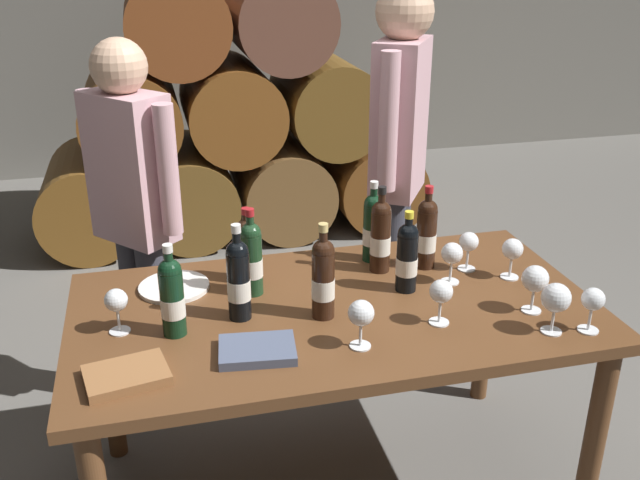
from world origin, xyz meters
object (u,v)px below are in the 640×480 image
object	(u,v)px
leather_ledger	(126,375)
sommelier_presenting	(399,149)
wine_bottle_4	(247,249)
wine_bottle_5	(426,233)
wine_bottle_2	(238,278)
wine_glass_5	(556,299)
wine_glass_1	(593,301)
wine_glass_4	(535,280)
wine_glass_7	(361,315)
tasting_notebook	(257,350)
wine_bottle_0	(323,278)
wine_bottle_8	(172,296)
taster_seated_left	(134,201)
wine_bottle_7	(251,258)
wine_bottle_1	(407,256)
wine_glass_6	(469,243)
wine_bottle_3	(373,227)
wine_glass_2	(441,293)
wine_glass_0	(452,255)
wine_glass_8	(512,250)
dining_table	(335,330)
wine_bottle_6	(381,235)
wine_glass_3	(116,302)
serving_plate	(174,287)

from	to	relation	value
leather_ledger	sommelier_presenting	xyz separation A→B (m)	(1.14, 1.01, 0.27)
wine_bottle_4	wine_bottle_5	world-z (taller)	wine_bottle_5
wine_bottle_2	wine_glass_5	world-z (taller)	wine_bottle_2
wine_glass_1	wine_glass_4	distance (m)	0.19
wine_glass_7	tasting_notebook	size ratio (longest dim) A/B	0.69
wine_bottle_0	wine_bottle_4	distance (m)	0.36
wine_bottle_4	wine_bottle_8	size ratio (longest dim) A/B	0.92
taster_seated_left	wine_bottle_7	bearing A→B (deg)	-56.65
wine_glass_1	taster_seated_left	bearing A→B (deg)	141.35
wine_bottle_7	tasting_notebook	size ratio (longest dim) A/B	1.38
wine_glass_4	sommelier_presenting	size ratio (longest dim) A/B	0.09
wine_glass_4	taster_seated_left	bearing A→B (deg)	143.39
wine_bottle_5	wine_bottle_7	xyz separation A→B (m)	(-0.64, -0.05, -0.00)
wine_bottle_1	wine_glass_6	world-z (taller)	wine_bottle_1
wine_bottle_3	wine_bottle_8	bearing A→B (deg)	-154.04
wine_bottle_5	taster_seated_left	bearing A→B (deg)	153.19
wine_bottle_0	wine_glass_2	size ratio (longest dim) A/B	2.14
wine_bottle_5	wine_glass_0	distance (m)	0.15
wine_bottle_3	wine_bottle_5	bearing A→B (deg)	-31.47
wine_bottle_5	wine_bottle_7	size ratio (longest dim) A/B	1.02
wine_glass_8	wine_bottle_3	bearing A→B (deg)	148.36
wine_bottle_7	leather_ledger	xyz separation A→B (m)	(-0.41, -0.42, -0.12)
wine_bottle_0	wine_glass_7	size ratio (longest dim) A/B	2.09
wine_bottle_2	wine_bottle_4	size ratio (longest dim) A/B	1.17
wine_bottle_1	wine_bottle_0	bearing A→B (deg)	-161.19
wine_glass_6	wine_bottle_4	bearing A→B (deg)	172.32
wine_bottle_0	wine_glass_5	world-z (taller)	wine_bottle_0
wine_bottle_0	wine_bottle_5	xyz separation A→B (m)	(0.45, 0.26, -0.00)
dining_table	wine_bottle_6	distance (m)	0.39
wine_glass_2	dining_table	bearing A→B (deg)	146.91
wine_bottle_4	wine_glass_5	size ratio (longest dim) A/B	1.66
wine_bottle_2	wine_glass_5	xyz separation A→B (m)	(0.91, -0.32, -0.02)
wine_bottle_5	wine_glass_0	world-z (taller)	wine_bottle_5
wine_bottle_1	wine_glass_6	xyz separation A→B (m)	(0.27, 0.09, -0.02)
dining_table	wine_glass_3	distance (m)	0.71
wine_glass_0	wine_glass_3	xyz separation A→B (m)	(-1.11, -0.06, -0.00)
wine_glass_1	wine_glass_7	size ratio (longest dim) A/B	0.96
wine_bottle_7	wine_glass_2	bearing A→B (deg)	-32.70
wine_bottle_4	wine_glass_1	xyz separation A→B (m)	(0.96, -0.59, -0.02)
wine_bottle_4	wine_glass_2	world-z (taller)	wine_bottle_4
serving_plate	wine_bottle_7	bearing A→B (deg)	-20.23
wine_bottle_6	tasting_notebook	size ratio (longest dim) A/B	1.45
wine_bottle_3	wine_bottle_8	world-z (taller)	wine_bottle_3
tasting_notebook	leather_ledger	bearing A→B (deg)	-167.10
wine_bottle_0	wine_glass_1	distance (m)	0.82
wine_bottle_5	tasting_notebook	xyz separation A→B (m)	(-0.69, -0.43, -0.12)
wine_bottle_2	wine_bottle_4	distance (m)	0.26
wine_bottle_8	wine_glass_8	xyz separation A→B (m)	(1.17, 0.10, -0.02)
wine_bottle_7	wine_glass_0	bearing A→B (deg)	-7.51
wine_bottle_1	sommelier_presenting	distance (m)	0.75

